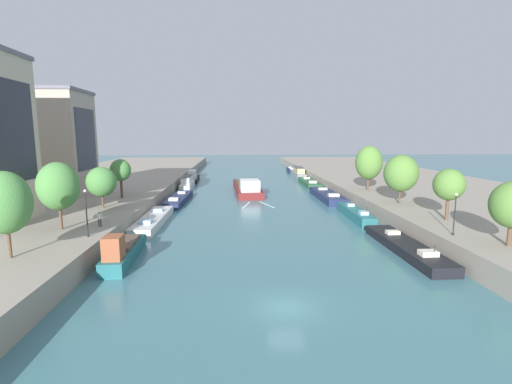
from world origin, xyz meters
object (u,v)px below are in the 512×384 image
Objects in this scene: moored_boat_left_gap_after at (187,183)px; moored_boat_left_downstream at (153,220)px; moored_boat_right_gap_after at (355,214)px; tree_left_by_lamp at (101,182)px; moored_boat_right_far at (405,246)px; tree_right_end_of_row at (369,163)px; tree_right_nearest at (401,173)px; moored_boat_right_second at (309,182)px; moored_boat_right_lone at (299,173)px; lamppost_right_bank at (455,212)px; barge_midriver at (247,187)px; moored_boat_right_near at (327,195)px; tree_left_distant at (120,170)px; moored_boat_left_lone at (123,251)px; moored_boat_left_near at (179,199)px; moored_boat_right_end at (291,170)px; tree_right_third at (449,185)px; lamppost_left_bank at (86,211)px; moored_boat_left_midway at (193,178)px; tree_left_end_of_row at (58,186)px; tree_left_past_mid at (5,203)px; person_on_quay at (100,218)px.

moored_boat_left_downstream is at bearing -90.58° from moored_boat_left_gap_after.
tree_left_by_lamp reaches higher than moored_boat_right_gap_after.
tree_right_end_of_row is at bearing 77.76° from moored_boat_right_far.
moored_boat_right_gap_after is 1.84× the size of tree_right_nearest.
moored_boat_right_lone is at bearing 89.05° from moored_boat_right_second.
moored_boat_right_far is 68.69m from moored_boat_right_lone.
moored_boat_left_downstream is 32.15m from moored_boat_right_far.
barge_midriver is at bearing 113.88° from lamppost_right_bank.
moored_boat_left_downstream is 1.22× the size of moored_boat_right_gap_after.
tree_left_distant is at bearing -164.67° from moored_boat_right_near.
moored_boat_left_lone is 0.64× the size of moored_boat_right_near.
moored_boat_left_near is 2.64× the size of tree_left_distant.
tree_left_distant is at bearing 148.48° from lamppost_right_bank.
moored_boat_left_gap_after is at bearing -144.07° from moored_boat_right_lone.
moored_boat_left_gap_after is 45.02m from moored_boat_right_end.
moored_boat_right_lone is at bearing 89.08° from moored_boat_right_gap_after.
tree_right_nearest is (-0.96, 10.34, 0.26)m from tree_right_third.
lamppost_left_bank is at bearing -134.41° from moored_boat_right_near.
moored_boat_right_lone is 76.73m from lamppost_left_bank.
tree_right_end_of_row reaches higher than moored_boat_right_near.
moored_boat_left_lone is 43.85m from moored_boat_right_near.
moored_boat_left_midway is 1.88× the size of tree_left_end_of_row.
moored_boat_left_downstream is at bearing -147.48° from moored_boat_right_near.
moored_boat_right_second is 2.40× the size of tree_left_past_mid.
tree_left_end_of_row is at bearing 176.03° from moored_boat_right_far.
moored_boat_right_lone reaches higher than moored_boat_right_end.
moored_boat_right_far is 32.87m from person_on_quay.
tree_right_third is 10.39m from tree_right_nearest.
tree_left_by_lamp is at bearing 158.70° from moored_boat_right_far.
moored_boat_right_far is 31.98m from moored_boat_right_near.
moored_boat_left_lone is at bearing -112.61° from moored_boat_right_lone.
tree_left_past_mid reaches higher than lamppost_left_bank.
person_on_quay reaches higher than barge_midriver.
tree_right_end_of_row is at bearing 40.16° from moored_boat_left_lone.
moored_boat_right_end is (0.26, 81.82, 0.15)m from moored_boat_right_far.
tree_right_third is at bearing -75.33° from moored_boat_right_near.
moored_boat_left_midway is 0.84× the size of moored_boat_right_far.
tree_right_end_of_row reaches higher than moored_boat_right_far.
moored_boat_left_downstream is at bearing 154.91° from moored_boat_right_far.
moored_boat_left_downstream is 1.26× the size of moored_boat_left_gap_after.
moored_boat_right_near is at bearing -91.81° from moored_boat_right_second.
moored_boat_left_near is 37.95m from tree_right_nearest.
barge_midriver is 1.47× the size of moored_boat_right_far.
tree_right_third is at bearing 32.43° from moored_boat_right_far.
moored_boat_right_gap_after is (28.49, -32.03, -0.51)m from moored_boat_left_gap_after.
tree_right_third is (35.02, -25.93, 5.86)m from moored_boat_left_near.
moored_boat_right_lone is at bearing -88.63° from moored_boat_right_end.
moored_boat_right_end is at bearing 94.89° from tree_right_third.
tree_left_distant is at bearing 88.96° from tree_left_end_of_row.
tree_left_distant is at bearing -140.44° from moored_boat_right_second.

